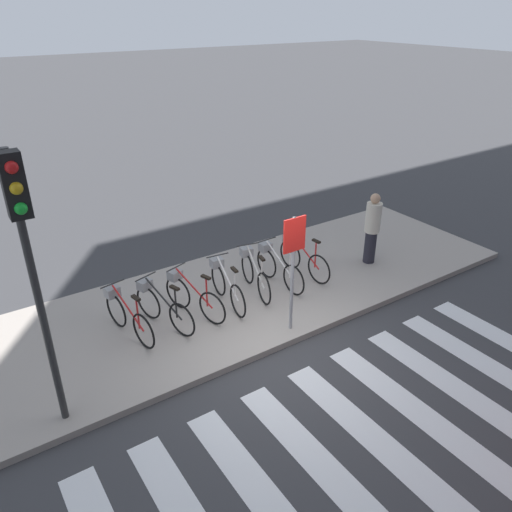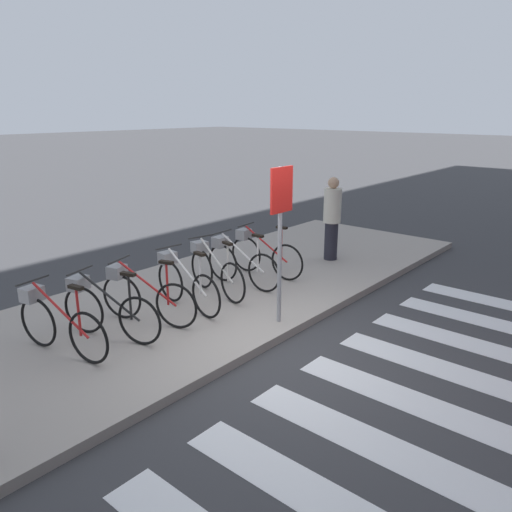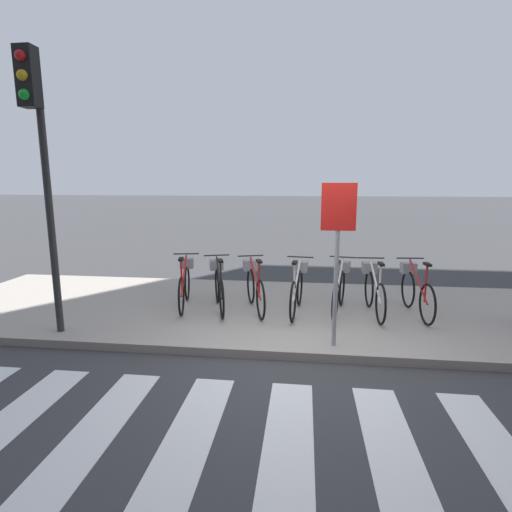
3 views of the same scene
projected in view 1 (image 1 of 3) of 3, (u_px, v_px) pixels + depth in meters
name	position (u px, v px, depth m)	size (l,w,h in m)	color
ground_plane	(276.00, 352.00, 8.60)	(120.00, 120.00, 0.00)	#38383A
sidewalk	(222.00, 302.00, 9.93)	(12.89, 3.67, 0.12)	#9E9389
parked_bicycle_0	(126.00, 313.00, 8.68)	(0.47, 1.52, 0.95)	black
parked_bicycle_1	(161.00, 305.00, 8.94)	(0.60, 1.48, 0.95)	black
parked_bicycle_2	(191.00, 294.00, 9.26)	(0.61, 1.47, 0.95)	black
parked_bicycle_3	(226.00, 283.00, 9.61)	(0.46, 1.53, 0.95)	black
parked_bicycle_4	(254.00, 272.00, 10.03)	(0.49, 1.51, 0.95)	black
parked_bicycle_5	(277.00, 265.00, 10.28)	(0.46, 1.54, 0.95)	black
parked_bicycle_6	(301.00, 256.00, 10.66)	(0.46, 1.54, 0.95)	black
pedestrian	(372.00, 227.00, 10.96)	(0.34, 0.34, 1.63)	#23232D
traffic_light	(27.00, 244.00, 5.76)	(0.24, 0.40, 3.87)	#2D2D2D
sign_post	(293.00, 255.00, 8.35)	(0.44, 0.07, 2.16)	#99999E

